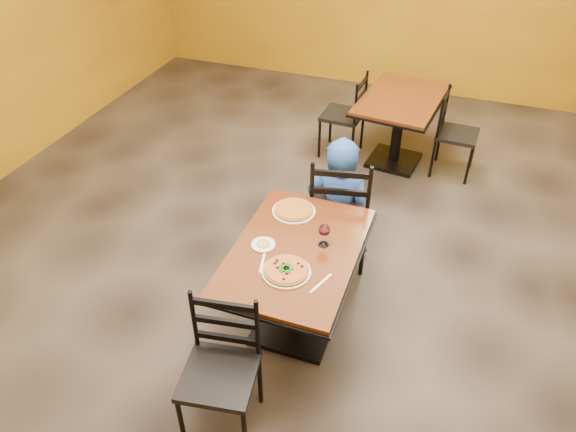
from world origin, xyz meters
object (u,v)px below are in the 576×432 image
at_px(table_second, 400,115).
at_px(chair_second_right, 457,135).
at_px(chair_second_left, 342,115).
at_px(wine_glass, 324,234).
at_px(pizza_main, 286,270).
at_px(table_main, 295,271).
at_px(chair_main_far, 340,206).
at_px(side_plate, 263,245).
at_px(plate_main, 286,272).
at_px(chair_main_near, 219,376).
at_px(diner, 339,197).
at_px(plate_far, 294,211).
at_px(pizza_far, 294,209).

distance_m(table_second, chair_second_right, 0.61).
bearing_deg(chair_second_left, wine_glass, 14.57).
bearing_deg(pizza_main, table_second, 85.32).
relative_size(table_main, chair_main_far, 1.20).
xyz_separation_m(side_plate, wine_glass, (0.37, 0.14, 0.08)).
height_order(table_second, chair_second_left, chair_second_left).
height_order(table_second, plate_main, plate_main).
bearing_deg(pizza_main, chair_main_near, -104.93).
bearing_deg(chair_main_near, side_plate, 84.96).
bearing_deg(chair_second_left, pizza_main, 10.34).
distance_m(table_second, chair_main_far, 1.69).
bearing_deg(plate_main, diner, 88.72).
relative_size(table_second, chair_second_right, 1.39).
distance_m(chair_second_left, diner, 1.64).
height_order(diner, side_plate, diner).
bearing_deg(table_second, plate_far, -100.20).
height_order(chair_second_right, pizza_far, chair_second_right).
relative_size(chair_main_near, side_plate, 5.75).
xyz_separation_m(plate_main, pizza_far, (-0.16, 0.61, 0.02)).
relative_size(chair_second_left, chair_second_right, 1.03).
height_order(diner, plate_far, diner).
bearing_deg(plate_main, chair_second_right, 73.51).
height_order(diner, wine_glass, diner).
bearing_deg(pizza_main, pizza_far, 104.91).
xyz_separation_m(chair_second_left, chair_second_right, (1.19, 0.00, -0.02)).
relative_size(plate_main, wine_glass, 1.72).
bearing_deg(pizza_main, plate_far, 104.91).
relative_size(chair_main_far, plate_main, 3.32).
height_order(chair_main_far, side_plate, chair_main_far).
height_order(chair_main_far, diner, diner).
distance_m(table_main, side_plate, 0.30).
distance_m(chair_second_left, wine_glass, 2.54).
bearing_deg(table_main, plate_main, -86.12).
xyz_separation_m(chair_second_left, plate_main, (0.37, -2.79, 0.30)).
relative_size(side_plate, wine_glass, 0.89).
relative_size(table_main, chair_main_near, 1.34).
bearing_deg(wine_glass, table_main, -145.88).
bearing_deg(chair_second_left, plate_main, 10.34).
xyz_separation_m(plate_far, side_plate, (-0.07, -0.42, 0.00)).
distance_m(plate_main, pizza_far, 0.63).
height_order(table_main, pizza_main, pizza_main).
relative_size(table_main, plate_far, 3.97).
height_order(pizza_main, wine_glass, wine_glass).
bearing_deg(side_plate, table_second, 79.94).
distance_m(diner, pizza_main, 1.22).
height_order(plate_far, wine_glass, wine_glass).
bearing_deg(diner, table_second, -95.48).
bearing_deg(side_plate, table_main, 8.39).
xyz_separation_m(chair_main_near, chair_second_left, (-0.19, 3.44, -0.01)).
bearing_deg(chair_second_right, side_plate, 160.97).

